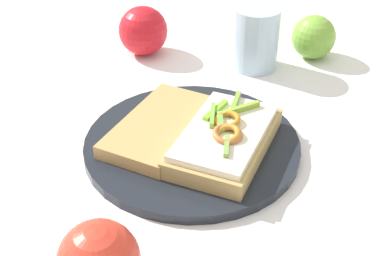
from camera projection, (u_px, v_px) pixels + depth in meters
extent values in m
plane|color=white|center=(192.00, 149.00, 0.70)|extent=(2.00, 2.00, 0.00)
cylinder|color=#1D222A|center=(192.00, 145.00, 0.70)|extent=(0.28, 0.28, 0.01)
cube|color=tan|center=(225.00, 142.00, 0.67)|extent=(0.11, 0.17, 0.02)
cube|color=#EBE6C8|center=(225.00, 132.00, 0.66)|extent=(0.10, 0.16, 0.01)
torus|color=#BD7F27|center=(227.00, 134.00, 0.65)|extent=(0.05, 0.05, 0.02)
torus|color=#BC713D|center=(228.00, 134.00, 0.65)|extent=(0.05, 0.05, 0.01)
torus|color=#BD7C1F|center=(227.00, 120.00, 0.67)|extent=(0.04, 0.04, 0.02)
cube|color=#73AF49|center=(220.00, 122.00, 0.67)|extent=(0.02, 0.04, 0.01)
cube|color=#7CB530|center=(216.00, 110.00, 0.69)|extent=(0.02, 0.05, 0.01)
cube|color=#88B137|center=(240.00, 109.00, 0.69)|extent=(0.04, 0.05, 0.01)
cube|color=#7CB03F|center=(213.00, 115.00, 0.68)|extent=(0.02, 0.05, 0.01)
cube|color=#7AA63C|center=(235.00, 103.00, 0.70)|extent=(0.02, 0.06, 0.01)
cube|color=#7CA24B|center=(227.00, 146.00, 0.63)|extent=(0.02, 0.04, 0.01)
cube|color=tan|center=(161.00, 127.00, 0.70)|extent=(0.10, 0.18, 0.02)
sphere|color=#75AD39|center=(314.00, 37.00, 0.90)|extent=(0.09, 0.09, 0.07)
sphere|color=red|center=(143.00, 31.00, 0.90)|extent=(0.12, 0.12, 0.08)
cylinder|color=silver|center=(253.00, 38.00, 0.86)|extent=(0.07, 0.07, 0.10)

